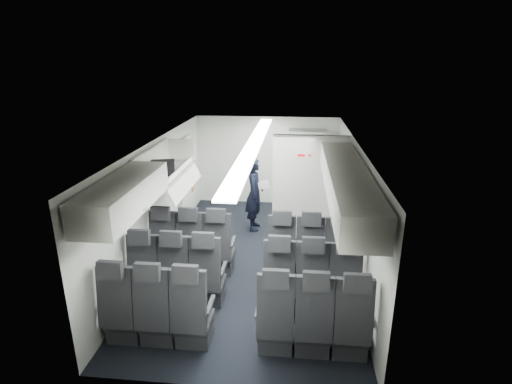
% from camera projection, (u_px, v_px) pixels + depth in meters
% --- Properties ---
extents(cabin_shell, '(3.41, 6.01, 2.16)m').
position_uv_depth(cabin_shell, '(254.00, 201.00, 6.89)').
color(cabin_shell, black).
rests_on(cabin_shell, ground).
extents(seat_row_front, '(3.33, 0.56, 1.24)m').
position_uv_depth(seat_row_front, '(250.00, 252.00, 6.62)').
color(seat_row_front, black).
rests_on(seat_row_front, cabin_shell).
extents(seat_row_mid, '(3.33, 0.56, 1.24)m').
position_uv_depth(seat_row_mid, '(243.00, 281.00, 5.77)').
color(seat_row_mid, black).
rests_on(seat_row_mid, cabin_shell).
extents(seat_row_rear, '(3.33, 0.56, 1.24)m').
position_uv_depth(seat_row_rear, '(234.00, 320.00, 4.93)').
color(seat_row_rear, black).
rests_on(seat_row_rear, cabin_shell).
extents(overhead_bin_left_rear, '(0.53, 1.80, 0.40)m').
position_uv_depth(overhead_bin_left_rear, '(123.00, 196.00, 4.91)').
color(overhead_bin_left_rear, silver).
rests_on(overhead_bin_left_rear, cabin_shell).
extents(overhead_bin_left_front_open, '(0.64, 1.70, 0.72)m').
position_uv_depth(overhead_bin_left_front_open, '(165.00, 168.00, 6.60)').
color(overhead_bin_left_front_open, '#9E9E93').
rests_on(overhead_bin_left_front_open, cabin_shell).
extents(overhead_bin_right_rear, '(0.53, 1.80, 0.40)m').
position_uv_depth(overhead_bin_right_rear, '(355.00, 204.00, 4.64)').
color(overhead_bin_right_rear, silver).
rests_on(overhead_bin_right_rear, cabin_shell).
extents(overhead_bin_right_front, '(0.53, 1.70, 0.40)m').
position_uv_depth(overhead_bin_right_front, '(340.00, 165.00, 6.29)').
color(overhead_bin_right_front, silver).
rests_on(overhead_bin_right_front, cabin_shell).
extents(bulkhead_partition, '(1.40, 0.15, 2.13)m').
position_uv_depth(bulkhead_partition, '(309.00, 191.00, 7.57)').
color(bulkhead_partition, silver).
rests_on(bulkhead_partition, cabin_shell).
extents(galley_unit, '(0.85, 0.52, 1.90)m').
position_uv_depth(galley_unit, '(306.00, 170.00, 9.42)').
color(galley_unit, '#939399').
rests_on(galley_unit, cabin_shell).
extents(boarding_door, '(0.12, 1.27, 1.86)m').
position_uv_depth(boarding_door, '(186.00, 181.00, 8.57)').
color(boarding_door, silver).
rests_on(boarding_door, cabin_shell).
extents(flight_attendant, '(0.37, 0.57, 1.55)m').
position_uv_depth(flight_attendant, '(254.00, 194.00, 8.30)').
color(flight_attendant, black).
rests_on(flight_attendant, ground).
extents(carry_on_bag, '(0.43, 0.35, 0.23)m').
position_uv_depth(carry_on_bag, '(163.00, 168.00, 6.42)').
color(carry_on_bag, black).
rests_on(carry_on_bag, overhead_bin_left_front_open).
extents(papers, '(0.22, 0.05, 0.16)m').
position_uv_depth(papers, '(263.00, 185.00, 8.17)').
color(papers, white).
rests_on(papers, flight_attendant).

